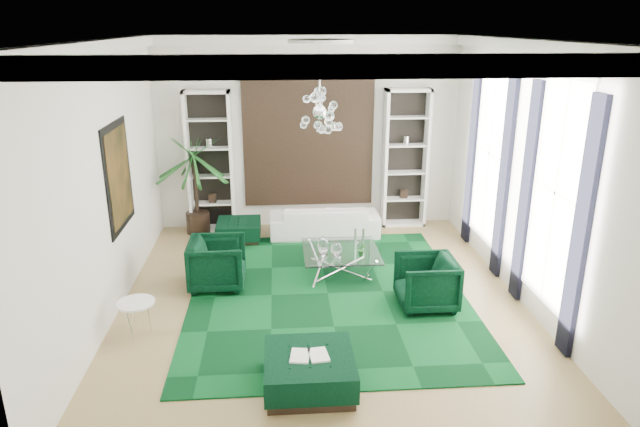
{
  "coord_description": "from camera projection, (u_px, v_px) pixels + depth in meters",
  "views": [
    {
      "loc": [
        -0.62,
        -7.77,
        4.01
      ],
      "look_at": [
        0.01,
        0.5,
        1.23
      ],
      "focal_mm": 32.0,
      "sensor_mm": 36.0,
      "label": 1
    }
  ],
  "objects": [
    {
      "name": "floor",
      "position": [
        322.0,
        301.0,
        8.67
      ],
      "size": [
        6.0,
        7.0,
        0.02
      ],
      "primitive_type": "cube",
      "color": "tan",
      "rests_on": "ground"
    },
    {
      "name": "ceiling",
      "position": [
        322.0,
        39.0,
        7.46
      ],
      "size": [
        6.0,
        7.0,
        0.02
      ],
      "primitive_type": "cube",
      "color": "white",
      "rests_on": "ground"
    },
    {
      "name": "wall_back",
      "position": [
        308.0,
        134.0,
        11.38
      ],
      "size": [
        6.0,
        0.02,
        3.8
      ],
      "primitive_type": "cube",
      "color": "silver",
      "rests_on": "ground"
    },
    {
      "name": "wall_front",
      "position": [
        356.0,
        289.0,
        4.75
      ],
      "size": [
        6.0,
        0.02,
        3.8
      ],
      "primitive_type": "cube",
      "color": "silver",
      "rests_on": "ground"
    },
    {
      "name": "wall_left",
      "position": [
        105.0,
        184.0,
        7.85
      ],
      "size": [
        0.02,
        7.0,
        3.8
      ],
      "primitive_type": "cube",
      "color": "silver",
      "rests_on": "ground"
    },
    {
      "name": "wall_right",
      "position": [
        528.0,
        175.0,
        8.28
      ],
      "size": [
        0.02,
        7.0,
        3.8
      ],
      "primitive_type": "cube",
      "color": "silver",
      "rests_on": "ground"
    },
    {
      "name": "crown_molding",
      "position": [
        322.0,
        47.0,
        7.49
      ],
      "size": [
        6.0,
        7.0,
        0.18
      ],
      "primitive_type": null,
      "color": "white",
      "rests_on": "ceiling"
    },
    {
      "name": "ceiling_medallion",
      "position": [
        321.0,
        41.0,
        7.75
      ],
      "size": [
        0.9,
        0.9,
        0.05
      ],
      "primitive_type": "cylinder",
      "color": "white",
      "rests_on": "ceiling"
    },
    {
      "name": "tapestry",
      "position": [
        308.0,
        134.0,
        11.33
      ],
      "size": [
        2.5,
        0.06,
        2.8
      ],
      "primitive_type": "cube",
      "color": "black",
      "rests_on": "wall_back"
    },
    {
      "name": "shelving_left",
      "position": [
        210.0,
        162.0,
        11.21
      ],
      "size": [
        0.9,
        0.38,
        2.8
      ],
      "primitive_type": null,
      "color": "white",
      "rests_on": "floor"
    },
    {
      "name": "shelving_right",
      "position": [
        405.0,
        159.0,
        11.49
      ],
      "size": [
        0.9,
        0.38,
        2.8
      ],
      "primitive_type": null,
      "color": "white",
      "rests_on": "floor"
    },
    {
      "name": "painting",
      "position": [
        119.0,
        176.0,
        8.43
      ],
      "size": [
        0.04,
        1.3,
        1.6
      ],
      "primitive_type": "cube",
      "color": "black",
      "rests_on": "wall_left"
    },
    {
      "name": "window_near",
      "position": [
        556.0,
        193.0,
        7.43
      ],
      "size": [
        0.03,
        1.1,
        2.9
      ],
      "primitive_type": "cube",
      "color": "white",
      "rests_on": "wall_right"
    },
    {
      "name": "curtain_near_a",
      "position": [
        581.0,
        232.0,
        6.77
      ],
      "size": [
        0.07,
        0.3,
        3.25
      ],
      "primitive_type": "cube",
      "color": "black",
      "rests_on": "floor"
    },
    {
      "name": "curtain_near_b",
      "position": [
        526.0,
        194.0,
        8.24
      ],
      "size": [
        0.07,
        0.3,
        3.25
      ],
      "primitive_type": "cube",
      "color": "black",
      "rests_on": "floor"
    },
    {
      "name": "window_far",
      "position": [
        490.0,
        153.0,
        9.7
      ],
      "size": [
        0.03,
        1.1,
        2.9
      ],
      "primitive_type": "cube",
      "color": "white",
      "rests_on": "wall_right"
    },
    {
      "name": "curtain_far_a",
      "position": [
        504.0,
        179.0,
        9.04
      ],
      "size": [
        0.07,
        0.3,
        3.25
      ],
      "primitive_type": "cube",
      "color": "black",
      "rests_on": "floor"
    },
    {
      "name": "curtain_far_b",
      "position": [
        472.0,
        157.0,
        10.51
      ],
      "size": [
        0.07,
        0.3,
        3.25
      ],
      "primitive_type": "cube",
      "color": "black",
      "rests_on": "floor"
    },
    {
      "name": "rug",
      "position": [
        328.0,
        294.0,
        8.86
      ],
      "size": [
        4.2,
        5.0,
        0.02
      ],
      "primitive_type": "cube",
      "color": "black",
      "rests_on": "floor"
    },
    {
      "name": "sofa",
      "position": [
        324.0,
        220.0,
        11.23
      ],
      "size": [
        2.13,
        0.83,
        0.62
      ],
      "primitive_type": "imported",
      "rotation": [
        0.0,
        0.0,
        3.14
      ],
      "color": "silver",
      "rests_on": "floor"
    },
    {
      "name": "armchair_left",
      "position": [
        217.0,
        263.0,
        9.0
      ],
      "size": [
        0.88,
        0.85,
        0.8
      ],
      "primitive_type": "imported",
      "rotation": [
        0.0,
        0.0,
        1.57
      ],
      "color": "black",
      "rests_on": "floor"
    },
    {
      "name": "armchair_right",
      "position": [
        426.0,
        282.0,
        8.37
      ],
      "size": [
        0.85,
        0.82,
        0.77
      ],
      "primitive_type": "imported",
      "rotation": [
        0.0,
        0.0,
        -1.57
      ],
      "color": "black",
      "rests_on": "floor"
    },
    {
      "name": "coffee_table",
      "position": [
        341.0,
        262.0,
        9.51
      ],
      "size": [
        1.24,
        1.24,
        0.43
      ],
      "primitive_type": null,
      "color": "white",
      "rests_on": "floor"
    },
    {
      "name": "ottoman_side",
      "position": [
        239.0,
        231.0,
        11.04
      ],
      "size": [
        0.83,
        0.83,
        0.37
      ],
      "primitive_type": "cube",
      "color": "black",
      "rests_on": "floor"
    },
    {
      "name": "ottoman_front",
      "position": [
        309.0,
        372.0,
        6.54
      ],
      "size": [
        1.02,
        1.02,
        0.41
      ],
      "primitive_type": "cube",
      "color": "black",
      "rests_on": "floor"
    },
    {
      "name": "book",
      "position": [
        309.0,
        355.0,
        6.47
      ],
      "size": [
        0.45,
        0.3,
        0.03
      ],
      "primitive_type": "cube",
      "color": "white",
      "rests_on": "ottoman_front"
    },
    {
      "name": "side_table",
      "position": [
        137.0,
        319.0,
        7.63
      ],
      "size": [
        0.5,
        0.5,
        0.48
      ],
      "primitive_type": "cylinder",
      "color": "white",
      "rests_on": "floor"
    },
    {
      "name": "palm",
      "position": [
        194.0,
        170.0,
        11.08
      ],
      "size": [
        1.6,
        1.6,
        2.56
      ],
      "primitive_type": null,
      "color": "#1E5920",
      "rests_on": "floor"
    },
    {
      "name": "chandelier",
      "position": [
        320.0,
        112.0,
        7.77
      ],
      "size": [
        0.78,
        0.78,
        0.7
      ],
      "primitive_type": null,
      "color": "white",
      "rests_on": "ceiling"
    },
    {
      "name": "table_plant",
      "position": [
        362.0,
        249.0,
        9.18
      ],
      "size": [
        0.13,
        0.1,
        0.23
      ],
      "primitive_type": "imported",
      "color": "#1E5920",
      "rests_on": "coffee_table"
    }
  ]
}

